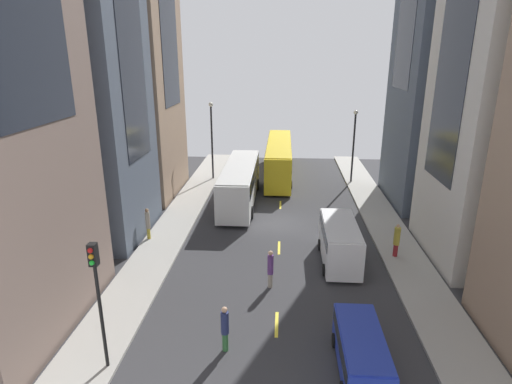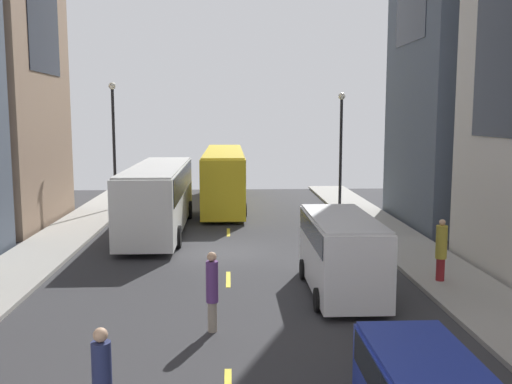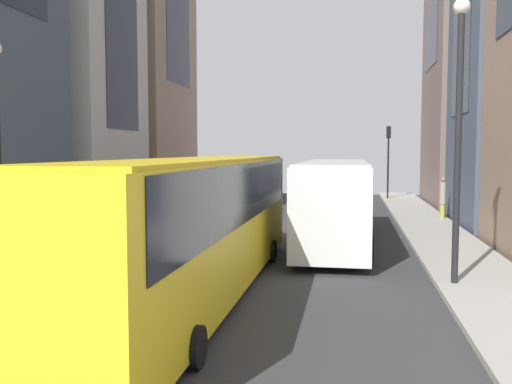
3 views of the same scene
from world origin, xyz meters
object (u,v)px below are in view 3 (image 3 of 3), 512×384
delivery_van_white (223,187)px  pedestrian_walking_far (443,196)px  car_blue_0 (254,186)px  city_bus_white (335,195)px  streetcar_yellow (199,215)px  pedestrian_waiting_curb (295,190)px  traffic_light_near_corner (388,148)px  pedestrian_crossing_near (163,191)px  pedestrian_crossing_mid (325,185)px

delivery_van_white → pedestrian_walking_far: 12.93m
delivery_van_white → car_blue_0: bearing=-91.6°
city_bus_white → streetcar_yellow: streetcar_yellow is taller
pedestrian_waiting_curb → city_bus_white: bearing=-119.4°
pedestrian_waiting_curb → traffic_light_near_corner: traffic_light_near_corner is taller
streetcar_yellow → pedestrian_waiting_curb: bearing=-90.4°
streetcar_yellow → delivery_van_white: bearing=-78.4°
pedestrian_waiting_curb → pedestrian_crossing_near: size_ratio=1.03×
streetcar_yellow → city_bus_white: bearing=-110.1°
pedestrian_crossing_mid → traffic_light_near_corner: bearing=160.0°
pedestrian_crossing_mid → traffic_light_near_corner: size_ratio=0.40×
pedestrian_crossing_near → delivery_van_white: bearing=65.9°
streetcar_yellow → traffic_light_near_corner: (-6.60, -29.50, 1.87)m
pedestrian_waiting_curb → pedestrian_crossing_near: pedestrian_crossing_near is taller
city_bus_white → delivery_van_white: bearing=-55.9°
delivery_van_white → pedestrian_walking_far: (-12.71, 2.38, -0.17)m
delivery_van_white → pedestrian_walking_far: size_ratio=2.51×
car_blue_0 → pedestrian_walking_far: bearing=136.4°
pedestrian_walking_far → streetcar_yellow: bearing=-10.4°
streetcar_yellow → pedestrian_walking_far: 19.20m
streetcar_yellow → pedestrian_crossing_near: bearing=-67.7°
delivery_van_white → pedestrian_crossing_near: delivery_van_white is taller
city_bus_white → car_blue_0: size_ratio=2.58×
traffic_light_near_corner → pedestrian_crossing_near: bearing=37.4°
pedestrian_crossing_mid → pedestrian_crossing_near: pedestrian_crossing_near is taller
pedestrian_crossing_near → traffic_light_near_corner: size_ratio=0.39×
city_bus_white → pedestrian_walking_far: city_bus_white is taller
pedestrian_walking_far → car_blue_0: bearing=-116.9°
pedestrian_walking_far → pedestrian_crossing_near: (16.34, -1.55, -0.06)m
streetcar_yellow → traffic_light_near_corner: bearing=-102.6°
car_blue_0 → pedestrian_walking_far: pedestrian_walking_far is taller
car_blue_0 → traffic_light_near_corner: bearing=-176.8°
city_bus_white → pedestrian_waiting_curb: size_ratio=5.42×
pedestrian_waiting_curb → streetcar_yellow: bearing=-132.3°
delivery_van_white → traffic_light_near_corner: size_ratio=1.01×
city_bus_white → delivery_van_white: size_ratio=2.15×
city_bus_white → car_blue_0: (6.94, -20.11, -1.00)m
city_bus_white → delivery_van_white: city_bus_white is taller
streetcar_yellow → pedestrian_waiting_curb: size_ratio=6.76×
delivery_van_white → streetcar_yellow: bearing=101.6°
city_bus_white → pedestrian_crossing_mid: bearing=-86.1°
pedestrian_crossing_mid → delivery_van_white: bearing=18.1°
pedestrian_crossing_near → pedestrian_waiting_curb: bearing=80.5°
car_blue_0 → pedestrian_walking_far: (-12.44, 11.84, 0.33)m
pedestrian_crossing_near → traffic_light_near_corner: 18.10m
streetcar_yellow → pedestrian_crossing_near: size_ratio=6.94×
pedestrian_walking_far → pedestrian_crossing_near: bearing=-78.8°
pedestrian_crossing_mid → car_blue_0: bearing=-46.2°
city_bus_white → pedestrian_walking_far: (-5.50, -8.28, -0.67)m
pedestrian_crossing_mid → pedestrian_waiting_curb: 5.66m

